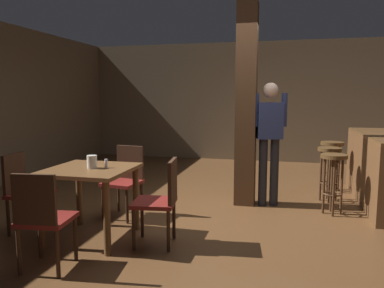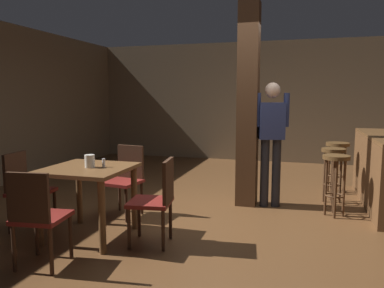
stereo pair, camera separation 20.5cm
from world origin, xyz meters
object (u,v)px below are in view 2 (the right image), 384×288
at_px(chair_south, 37,214).
at_px(bar_stool_mid, 333,163).
at_px(dining_table, 89,180).
at_px(standing_person, 271,135).
at_px(salt_shaker, 104,163).
at_px(chair_east, 157,197).
at_px(napkin_cup, 90,161).
at_px(bar_stool_near, 336,171).
at_px(chair_north, 126,177).
at_px(bar_stool_far, 337,155).
at_px(bar_counter, 379,170).
at_px(chair_west, 25,187).

relative_size(chair_south, bar_stool_mid, 1.12).
xyz_separation_m(dining_table, standing_person, (1.80, 1.73, 0.37)).
height_order(chair_south, salt_shaker, chair_south).
bearing_deg(chair_east, bar_stool_mid, 49.56).
height_order(napkin_cup, standing_person, standing_person).
distance_m(napkin_cup, bar_stool_near, 3.03).
distance_m(chair_north, bar_stool_far, 3.37).
relative_size(bar_stool_near, bar_stool_far, 0.98).
relative_size(dining_table, bar_counter, 0.38).
relative_size(salt_shaker, bar_stool_far, 0.12).
bearing_deg(bar_stool_near, bar_stool_far, 84.56).
xyz_separation_m(chair_south, bar_counter, (3.26, 3.00, 0.01)).
bearing_deg(bar_stool_mid, chair_south, -131.71).
height_order(standing_person, bar_stool_far, standing_person).
xyz_separation_m(chair_east, bar_stool_far, (1.95, 2.81, 0.10)).
distance_m(chair_south, bar_stool_near, 3.53).
bearing_deg(bar_counter, bar_stool_far, 128.49).
xyz_separation_m(dining_table, chair_west, (-0.81, -0.02, -0.12)).
height_order(bar_counter, bar_stool_far, bar_counter).
distance_m(dining_table, chair_south, 0.82).
relative_size(chair_north, bar_counter, 0.39).
xyz_separation_m(chair_north, salt_shaker, (0.12, -0.76, 0.32)).
xyz_separation_m(salt_shaker, bar_counter, (3.09, 2.14, -0.31)).
height_order(napkin_cup, bar_stool_near, napkin_cup).
xyz_separation_m(chair_north, standing_person, (1.76, 0.92, 0.50)).
bearing_deg(bar_stool_far, chair_east, -124.81).
xyz_separation_m(napkin_cup, standing_person, (1.77, 1.74, 0.16)).
height_order(dining_table, bar_stool_near, bar_stool_near).
bearing_deg(chair_east, dining_table, -179.94).
relative_size(dining_table, chair_south, 0.97).
xyz_separation_m(chair_west, bar_stool_mid, (3.46, 2.19, 0.08)).
bearing_deg(chair_south, napkin_cup, 86.90).
distance_m(chair_east, standing_person, 2.06).
xyz_separation_m(chair_north, bar_stool_near, (2.59, 0.72, 0.08)).
distance_m(chair_north, bar_stool_near, 2.69).
height_order(bar_stool_near, bar_stool_far, bar_stool_far).
distance_m(napkin_cup, bar_stool_far, 3.93).
height_order(chair_north, bar_stool_mid, chair_north).
relative_size(napkin_cup, bar_stool_near, 0.17).
bearing_deg(chair_west, bar_stool_near, 24.20).
bearing_deg(dining_table, salt_shaker, 16.67).
relative_size(chair_west, chair_south, 1.00).
bearing_deg(chair_south, chair_east, 45.16).
bearing_deg(bar_stool_far, napkin_cup, -133.96).
bearing_deg(chair_east, bar_stool_near, 39.81).
bearing_deg(napkin_cup, salt_shaker, 24.00).
distance_m(standing_person, bar_stool_near, 0.95).
height_order(chair_west, chair_south, same).
bearing_deg(bar_stool_far, standing_person, -131.36).
xyz_separation_m(chair_east, bar_stool_mid, (1.85, 2.17, 0.08)).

